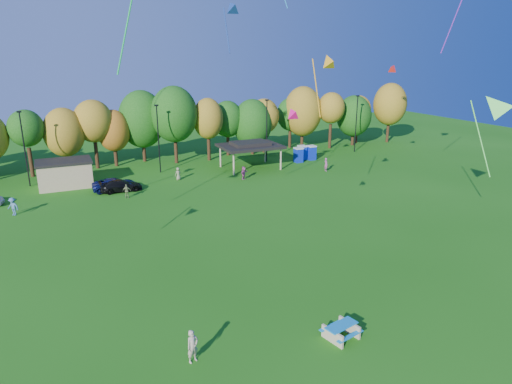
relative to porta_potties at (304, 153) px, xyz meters
name	(u,v)px	position (x,y,z in m)	size (l,w,h in m)	color
ground	(290,335)	(-23.28, -38.01, -1.10)	(160.00, 160.00, 0.00)	#19600F
tree_line	(127,125)	(-24.30, 7.51, 4.82)	(93.57, 10.55, 11.15)	black
lamp_posts	(158,137)	(-21.28, 1.99, 3.80)	(64.50, 0.25, 9.09)	black
utility_building	(65,173)	(-33.28, -0.01, 0.54)	(6.30, 4.30, 3.25)	tan
pavilion	(250,146)	(-9.28, -1.01, 2.13)	(8.20, 6.20, 3.77)	tan
porta_potties	(304,153)	(0.00, 0.00, 0.00)	(3.75, 2.30, 2.18)	#0E28B9
picnic_table	(341,330)	(-20.78, -39.48, -0.60)	(2.27, 2.02, 0.85)	tan
kite_flyer	(193,346)	(-29.04, -37.95, -0.18)	(0.67, 0.44, 1.84)	#C0A590
car_c	(115,185)	(-28.09, -4.20, -0.38)	(2.39, 5.19, 1.44)	#0D1553
car_d	(121,186)	(-27.57, -4.85, -0.40)	(1.97, 4.84, 1.40)	black
far_person_0	(326,165)	(-0.54, -6.81, -0.17)	(0.68, 0.44, 1.86)	#9D4A7C
far_person_1	(13,207)	(-38.60, -8.74, -0.18)	(1.18, 0.68, 1.83)	teal
far_person_2	(127,191)	(-27.34, -7.70, -0.30)	(0.93, 0.39, 1.59)	#798551
far_person_3	(244,173)	(-12.40, -5.94, -0.25)	(1.58, 0.50, 1.70)	#A64582
far_person_4	(178,174)	(-20.10, -2.72, -0.29)	(0.79, 0.51, 1.61)	gray
kite_1	(393,68)	(2.48, -15.09, 12.80)	(1.78, 1.66, 1.45)	red
kite_6	(232,7)	(-19.44, -20.18, 18.06)	(1.24, 2.74, 4.50)	navy
kite_11	(328,61)	(-13.52, -25.90, 13.81)	(1.29, 3.24, 5.41)	orange
kite_12	(494,106)	(-1.28, -31.83, 10.33)	(3.67, 4.63, 7.93)	#60EE54
kite_13	(292,113)	(-19.15, -30.32, 10.54)	(1.03, 1.28, 1.21)	#FF0E76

